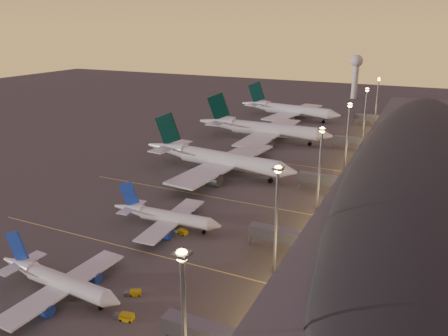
% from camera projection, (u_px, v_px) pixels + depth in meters
% --- Properties ---
extents(ground, '(700.00, 700.00, 0.00)m').
position_uv_depth(ground, '(144.00, 241.00, 114.91)').
color(ground, '#44423F').
extents(airliner_narrow_south, '(33.86, 30.25, 12.10)m').
position_uv_depth(airliner_narrow_south, '(58.00, 281.00, 91.45)').
color(airliner_narrow_south, silver).
rests_on(airliner_narrow_south, ground).
extents(airliner_narrow_north, '(33.79, 30.19, 12.08)m').
position_uv_depth(airliner_narrow_north, '(166.00, 217.00, 121.86)').
color(airliner_narrow_north, silver).
rests_on(airliner_narrow_north, ground).
extents(airliner_wide_near, '(66.04, 60.49, 21.12)m').
position_uv_depth(airliner_wide_near, '(216.00, 159.00, 166.15)').
color(airliner_wide_near, silver).
rests_on(airliner_wide_near, ground).
extents(airliner_wide_mid, '(68.33, 61.97, 21.93)m').
position_uv_depth(airliner_wide_mid, '(262.00, 129.00, 212.15)').
color(airliner_wide_mid, silver).
rests_on(airliner_wide_mid, ground).
extents(airliner_wide_far, '(64.70, 59.63, 20.74)m').
position_uv_depth(airliner_wide_far, '(289.00, 110.00, 261.21)').
color(airliner_wide_far, silver).
rests_on(airliner_wide_far, ground).
extents(terminal_building, '(56.35, 255.00, 17.46)m').
position_uv_depth(terminal_building, '(416.00, 164.00, 149.22)').
color(terminal_building, '#4A494E').
rests_on(terminal_building, ground).
extents(light_masts, '(2.20, 217.20, 25.90)m').
position_uv_depth(light_masts, '(338.00, 136.00, 150.54)').
color(light_masts, slate).
rests_on(light_masts, ground).
extents(radar_tower, '(9.00, 9.00, 32.50)m').
position_uv_depth(radar_tower, '(356.00, 69.00, 327.07)').
color(radar_tower, silver).
rests_on(radar_tower, ground).
extents(lane_markings, '(90.00, 180.36, 0.00)m').
position_uv_depth(lane_markings, '(212.00, 191.00, 149.23)').
color(lane_markings, '#D8C659').
rests_on(lane_markings, ground).
extents(baggage_tug_a, '(4.32, 2.39, 1.22)m').
position_uv_depth(baggage_tug_a, '(124.00, 317.00, 84.19)').
color(baggage_tug_a, '#BFA30D').
rests_on(baggage_tug_a, ground).
extents(baggage_tug_b, '(3.67, 2.78, 1.03)m').
position_uv_depth(baggage_tug_b, '(133.00, 293.00, 91.83)').
color(baggage_tug_b, '#BFA30D').
rests_on(baggage_tug_b, ground).
extents(baggage_tug_c, '(4.17, 2.34, 1.18)m').
position_uv_depth(baggage_tug_c, '(181.00, 232.00, 118.67)').
color(baggage_tug_c, '#BFA30D').
rests_on(baggage_tug_c, ground).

